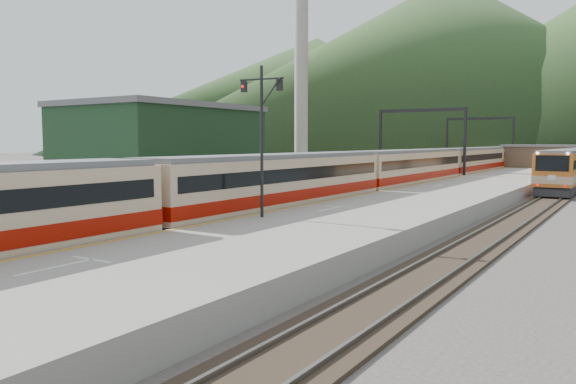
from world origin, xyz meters
The scene contains 15 objects.
track_main centered at (0.00, 40.00, 0.07)m, with size 2.60×200.00×0.23m.
track_far centered at (-5.00, 40.00, 0.07)m, with size 2.60×200.00×0.23m.
track_second centered at (11.50, 40.00, 0.07)m, with size 2.60×200.00×0.23m.
platform centered at (5.60, 38.00, 0.50)m, with size 8.00×100.00×1.00m, color gray.
gantry_near centered at (-2.85, 55.00, 5.59)m, with size 9.55×0.25×8.00m.
gantry_far centered at (-2.85, 80.00, 5.59)m, with size 9.55×0.25×8.00m.
warehouse centered at (-28.00, 42.00, 4.32)m, with size 14.50×20.50×8.60m.
smokestack centered at (-22.00, 62.00, 15.00)m, with size 1.80×1.80×30.00m, color #9E998E.
station_shed centered at (5.60, 78.00, 2.57)m, with size 9.40×4.40×3.10m.
hill_a centered at (-40.00, 190.00, 30.00)m, with size 180.00×180.00×60.00m, color #294923.
hill_d centered at (-120.00, 240.00, 27.50)m, with size 200.00×200.00×55.00m, color #294923.
main_train centered at (0.00, 43.87, 2.08)m, with size 3.03×103.74×3.69m.
signal_mast centered at (2.65, 17.54, 5.18)m, with size 2.19×0.45×6.85m.
short_signal_b centered at (-2.66, 26.57, 1.46)m, with size 0.26×0.21×2.27m.
short_signal_c centered at (-6.43, 17.87, 1.46)m, with size 0.25×0.21×2.27m.
Camera 1 is at (17.32, -3.38, 4.43)m, focal length 35.00 mm.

